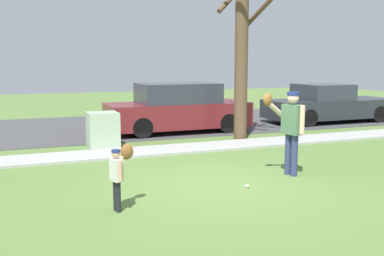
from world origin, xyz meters
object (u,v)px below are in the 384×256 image
Objects in this scene: utility_cabinet at (103,131)px; parked_suv_maroon at (178,109)px; person_child at (120,168)px; parked_pickup_dark at (329,105)px; street_tree_near at (242,39)px; baseball at (247,186)px; person_adult at (290,124)px.

utility_cabinet is 0.21× the size of parked_suv_maroon.
parked_pickup_dark is at bearing 23.21° from person_child.
street_tree_near is 3.28m from parked_suv_maroon.
baseball is at bearing -116.20° from street_tree_near.
person_adult is 1.72m from baseball.
utility_cabinet is at bearing -145.08° from parked_suv_maroon.
person_adult is 8.97m from parked_pickup_dark.
parked_suv_maroon is (2.87, 2.01, 0.29)m from utility_cabinet.
person_child is at bearing -171.57° from baseball.
street_tree_near reaches higher than person_child.
person_adult is 0.33× the size of parked_pickup_dark.
person_adult is 3.88m from person_child.
street_tree_near reaches higher than person_adult.
parked_suv_maroon is at bearing 50.14° from person_child.
person_adult is at bearing 22.22° from baseball.
parked_pickup_dark reaches higher than utility_cabinet.
parked_pickup_dark reaches higher than person_child.
person_child is 2.60m from baseball.
person_adult reaches higher than baseball.
utility_cabinet is 9.49m from parked_pickup_dark.
street_tree_near is 1.10× the size of parked_pickup_dark.
person_child is 12.36m from parked_pickup_dark.
utility_cabinet is 0.17× the size of street_tree_near.
baseball is 0.01× the size of street_tree_near.
street_tree_near is at bearing -0.05° from utility_cabinet.
utility_cabinet is at bearing 179.95° from street_tree_near.
person_adult is 0.30× the size of street_tree_near.
baseball is 0.01× the size of parked_pickup_dark.
person_child is at bearing -116.27° from parked_suv_maroon.
parked_pickup_dark is (5.04, 2.23, -2.35)m from street_tree_near.
utility_cabinet is 3.52m from parked_suv_maroon.
person_child is 0.20× the size of parked_pickup_dark.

